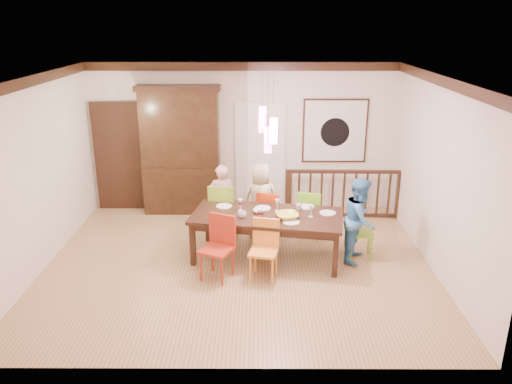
{
  "coord_description": "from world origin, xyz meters",
  "views": [
    {
      "loc": [
        0.31,
        -7.07,
        3.68
      ],
      "look_at": [
        0.28,
        0.38,
        1.07
      ],
      "focal_mm": 35.0,
      "sensor_mm": 36.0,
      "label": 1
    }
  ],
  "objects_px": {
    "person_far_left": "(222,201)",
    "person_far_mid": "(261,200)",
    "chair_far_left": "(225,207)",
    "china_hutch": "(181,150)",
    "person_end_right": "(360,220)",
    "balustrade": "(344,193)",
    "dining_table": "(267,219)",
    "chair_end_right": "(361,229)"
  },
  "relations": [
    {
      "from": "person_far_left",
      "to": "person_end_right",
      "type": "relative_size",
      "value": 0.95
    },
    {
      "from": "person_far_mid",
      "to": "chair_far_left",
      "type": "bearing_deg",
      "value": 2.62
    },
    {
      "from": "balustrade",
      "to": "person_far_mid",
      "type": "xyz_separation_m",
      "value": [
        -1.6,
        -0.83,
        0.17
      ]
    },
    {
      "from": "person_far_left",
      "to": "person_far_mid",
      "type": "relative_size",
      "value": 0.97
    },
    {
      "from": "person_far_left",
      "to": "person_end_right",
      "type": "height_order",
      "value": "person_end_right"
    },
    {
      "from": "chair_far_left",
      "to": "person_end_right",
      "type": "xyz_separation_m",
      "value": [
        2.18,
        -0.82,
        0.1
      ]
    },
    {
      "from": "chair_far_left",
      "to": "person_end_right",
      "type": "height_order",
      "value": "person_end_right"
    },
    {
      "from": "chair_far_left",
      "to": "person_far_mid",
      "type": "xyz_separation_m",
      "value": [
        0.63,
        0.12,
        0.09
      ]
    },
    {
      "from": "dining_table",
      "to": "person_end_right",
      "type": "bearing_deg",
      "value": 7.7
    },
    {
      "from": "china_hutch",
      "to": "person_end_right",
      "type": "xyz_separation_m",
      "value": [
        3.1,
        -2.12,
        -0.57
      ]
    },
    {
      "from": "chair_far_left",
      "to": "person_end_right",
      "type": "relative_size",
      "value": 0.74
    },
    {
      "from": "china_hutch",
      "to": "person_far_mid",
      "type": "relative_size",
      "value": 1.87
    },
    {
      "from": "dining_table",
      "to": "person_end_right",
      "type": "relative_size",
      "value": 1.84
    },
    {
      "from": "chair_far_left",
      "to": "person_far_mid",
      "type": "relative_size",
      "value": 0.76
    },
    {
      "from": "person_far_left",
      "to": "person_end_right",
      "type": "bearing_deg",
      "value": 149.36
    },
    {
      "from": "chair_far_left",
      "to": "person_far_mid",
      "type": "height_order",
      "value": "person_far_mid"
    },
    {
      "from": "balustrade",
      "to": "person_far_mid",
      "type": "bearing_deg",
      "value": -151.52
    },
    {
      "from": "person_far_left",
      "to": "chair_end_right",
      "type": "bearing_deg",
      "value": 151.42
    },
    {
      "from": "balustrade",
      "to": "person_far_left",
      "type": "distance_m",
      "value": 2.43
    },
    {
      "from": "dining_table",
      "to": "person_far_mid",
      "type": "distance_m",
      "value": 0.9
    },
    {
      "from": "chair_end_right",
      "to": "person_far_mid",
      "type": "height_order",
      "value": "person_far_mid"
    },
    {
      "from": "china_hutch",
      "to": "balustrade",
      "type": "distance_m",
      "value": 3.25
    },
    {
      "from": "china_hutch",
      "to": "person_far_left",
      "type": "distance_m",
      "value": 1.58
    },
    {
      "from": "chair_far_left",
      "to": "balustrade",
      "type": "height_order",
      "value": "chair_far_left"
    },
    {
      "from": "chair_far_left",
      "to": "person_end_right",
      "type": "distance_m",
      "value": 2.34
    },
    {
      "from": "dining_table",
      "to": "china_hutch",
      "type": "xyz_separation_m",
      "value": [
        -1.64,
        2.07,
        0.58
      ]
    },
    {
      "from": "china_hutch",
      "to": "person_far_left",
      "type": "relative_size",
      "value": 1.92
    },
    {
      "from": "chair_far_left",
      "to": "chair_end_right",
      "type": "xyz_separation_m",
      "value": [
        2.23,
        -0.75,
        -0.08
      ]
    },
    {
      "from": "chair_end_right",
      "to": "person_end_right",
      "type": "xyz_separation_m",
      "value": [
        -0.04,
        -0.08,
        0.19
      ]
    },
    {
      "from": "dining_table",
      "to": "chair_far_left",
      "type": "height_order",
      "value": "chair_far_left"
    },
    {
      "from": "china_hutch",
      "to": "person_far_left",
      "type": "height_order",
      "value": "china_hutch"
    },
    {
      "from": "china_hutch",
      "to": "balustrade",
      "type": "xyz_separation_m",
      "value": [
        3.14,
        -0.35,
        -0.75
      ]
    },
    {
      "from": "chair_end_right",
      "to": "china_hutch",
      "type": "height_order",
      "value": "china_hutch"
    },
    {
      "from": "chair_far_left",
      "to": "china_hutch",
      "type": "xyz_separation_m",
      "value": [
        -0.92,
        1.3,
        0.67
      ]
    },
    {
      "from": "balustrade",
      "to": "person_far_left",
      "type": "xyz_separation_m",
      "value": [
        -2.28,
        -0.83,
        0.15
      ]
    },
    {
      "from": "china_hutch",
      "to": "person_far_mid",
      "type": "bearing_deg",
      "value": -37.29
    },
    {
      "from": "dining_table",
      "to": "china_hutch",
      "type": "height_order",
      "value": "china_hutch"
    },
    {
      "from": "chair_far_left",
      "to": "balustrade",
      "type": "relative_size",
      "value": 0.45
    },
    {
      "from": "balustrade",
      "to": "person_end_right",
      "type": "bearing_deg",
      "value": -90.28
    },
    {
      "from": "chair_end_right",
      "to": "person_end_right",
      "type": "height_order",
      "value": "person_end_right"
    },
    {
      "from": "dining_table",
      "to": "china_hutch",
      "type": "bearing_deg",
      "value": 138.04
    },
    {
      "from": "person_far_left",
      "to": "chair_far_left",
      "type": "bearing_deg",
      "value": 107.78
    }
  ]
}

